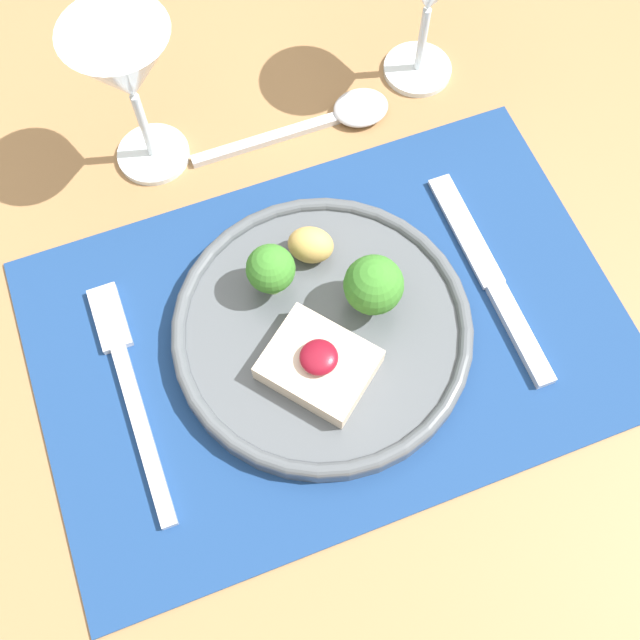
% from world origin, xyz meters
% --- Properties ---
extents(ground_plane, '(8.00, 8.00, 0.00)m').
position_xyz_m(ground_plane, '(0.00, 0.00, 0.00)').
color(ground_plane, '#4C4742').
extents(dining_table, '(1.18, 1.10, 0.75)m').
position_xyz_m(dining_table, '(0.00, 0.00, 0.66)').
color(dining_table, olive).
rests_on(dining_table, ground_plane).
extents(placemat, '(0.47, 0.31, 0.00)m').
position_xyz_m(placemat, '(0.00, 0.00, 0.75)').
color(placemat, navy).
rests_on(placemat, dining_table).
extents(dinner_plate, '(0.24, 0.24, 0.07)m').
position_xyz_m(dinner_plate, '(-0.01, 0.01, 0.77)').
color(dinner_plate, '#4C5156').
rests_on(dinner_plate, placemat).
extents(fork, '(0.02, 0.21, 0.01)m').
position_xyz_m(fork, '(-0.16, 0.02, 0.76)').
color(fork, silver).
rests_on(fork, placemat).
extents(knife, '(0.02, 0.21, 0.01)m').
position_xyz_m(knife, '(0.14, -0.01, 0.76)').
color(knife, silver).
rests_on(knife, placemat).
extents(spoon, '(0.19, 0.04, 0.02)m').
position_xyz_m(spoon, '(0.09, 0.20, 0.76)').
color(spoon, silver).
rests_on(spoon, dining_table).
extents(wine_glass_far, '(0.09, 0.09, 0.15)m').
position_xyz_m(wine_glass_far, '(-0.09, 0.22, 0.86)').
color(wine_glass_far, white).
rests_on(wine_glass_far, dining_table).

